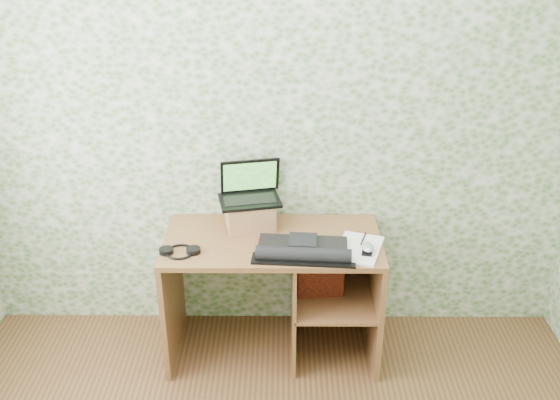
{
  "coord_description": "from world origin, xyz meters",
  "views": [
    {
      "loc": [
        0.06,
        -1.56,
        2.45
      ],
      "look_at": [
        0.04,
        1.39,
        1.02
      ],
      "focal_mm": 40.0,
      "sensor_mm": 36.0,
      "label": 1
    }
  ],
  "objects_px": {
    "desk": "(287,277)",
    "riser": "(250,214)",
    "keyboard": "(303,250)",
    "notepad": "(359,249)",
    "laptop": "(250,190)"
  },
  "relations": [
    {
      "from": "desk",
      "to": "riser",
      "type": "xyz_separation_m",
      "value": [
        -0.21,
        0.12,
        0.35
      ]
    },
    {
      "from": "laptop",
      "to": "keyboard",
      "type": "height_order",
      "value": "laptop"
    },
    {
      "from": "keyboard",
      "to": "laptop",
      "type": "bearing_deg",
      "value": 135.06
    },
    {
      "from": "desk",
      "to": "laptop",
      "type": "xyz_separation_m",
      "value": [
        -0.21,
        0.15,
        0.48
      ]
    },
    {
      "from": "laptop",
      "to": "keyboard",
      "type": "distance_m",
      "value": 0.49
    },
    {
      "from": "riser",
      "to": "keyboard",
      "type": "relative_size",
      "value": 0.49
    },
    {
      "from": "riser",
      "to": "keyboard",
      "type": "distance_m",
      "value": 0.43
    },
    {
      "from": "notepad",
      "to": "keyboard",
      "type": "bearing_deg",
      "value": -153.17
    },
    {
      "from": "desk",
      "to": "keyboard",
      "type": "xyz_separation_m",
      "value": [
        0.08,
        -0.19,
        0.29
      ]
    },
    {
      "from": "desk",
      "to": "keyboard",
      "type": "distance_m",
      "value": 0.36
    },
    {
      "from": "desk",
      "to": "notepad",
      "type": "xyz_separation_m",
      "value": [
        0.39,
        -0.14,
        0.28
      ]
    },
    {
      "from": "riser",
      "to": "keyboard",
      "type": "bearing_deg",
      "value": -45.83
    },
    {
      "from": "desk",
      "to": "riser",
      "type": "relative_size",
      "value": 4.53
    },
    {
      "from": "desk",
      "to": "keyboard",
      "type": "height_order",
      "value": "keyboard"
    },
    {
      "from": "riser",
      "to": "notepad",
      "type": "distance_m",
      "value": 0.65
    }
  ]
}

